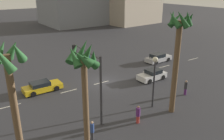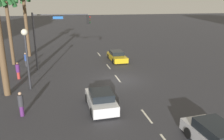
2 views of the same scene
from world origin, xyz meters
The scene contains 18 objects.
ground_plane centered at (0.00, 0.00, 0.00)m, with size 220.00×220.00×0.00m, color #333338.
lane_stripe_0 centered at (-18.00, 0.00, 0.01)m, with size 2.53×0.14×0.01m, color silver.
lane_stripe_1 centered at (-11.07, 0.00, 0.01)m, with size 2.20×0.14×0.01m, color silver.
lane_stripe_2 centered at (-7.70, 0.00, 0.01)m, with size 1.99×0.14×0.01m, color silver.
lane_stripe_3 centered at (0.44, 0.00, 0.01)m, with size 2.19×0.14×0.01m, color silver.
lane_stripe_4 centered at (4.98, 0.00, 0.01)m, with size 2.10×0.14×0.01m, color silver.
lane_stripe_5 centered at (11.73, 0.00, 0.01)m, with size 2.38×0.14×0.01m, color silver.
car_0 centered at (-12.00, -2.34, 0.63)m, with size 4.72×2.13×1.37m.
car_1 centered at (7.61, -1.72, 0.59)m, with size 4.50×1.95×1.25m.
car_2 centered at (-5.75, 2.85, 0.64)m, with size 3.98×2.00×1.39m.
traffic_signal centered at (5.35, 6.13, 4.43)m, with size 0.75×6.35×6.44m.
streetlamp centered at (-0.60, 8.38, 3.85)m, with size 0.56×0.56×5.40m.
pedestrian_0 centered at (2.61, 9.87, 0.91)m, with size 0.50×0.50×1.74m.
pedestrian_1 centered at (7.27, 9.70, 0.91)m, with size 0.36×0.36×1.70m.
pedestrian_2 centered at (-5.70, 8.39, 0.93)m, with size 0.46×0.46×1.77m.
palm_tree_0 centered at (12.87, 10.00, 6.55)m, with size 2.43×2.39×9.12m.
palm_tree_1 centered at (8.60, 11.31, 6.60)m, with size 2.22×2.42×8.69m.
palm_tree_2 centered at (-1.56, 10.17, 7.16)m, with size 2.59×2.55×10.05m.
Camera 1 is at (14.96, 23.91, 11.88)m, focal length 37.61 mm.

